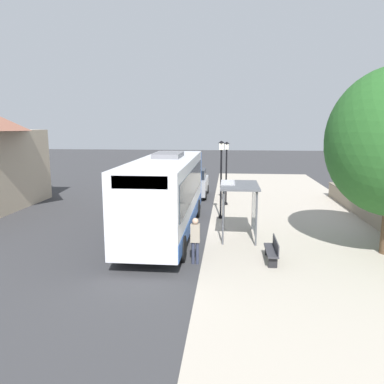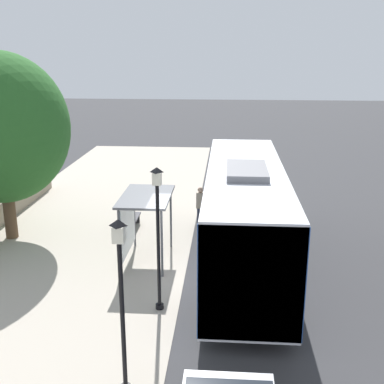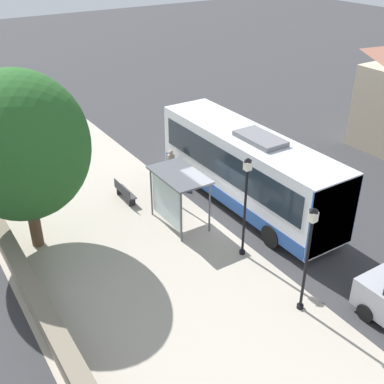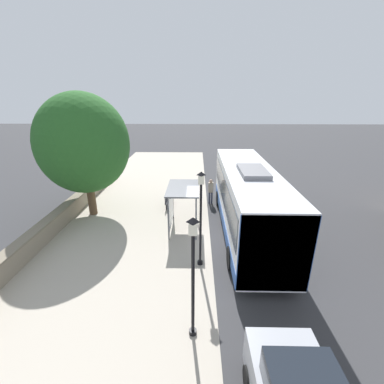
# 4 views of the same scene
# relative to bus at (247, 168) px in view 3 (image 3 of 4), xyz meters

# --- Properties ---
(ground_plane) EXTENTS (120.00, 120.00, 0.00)m
(ground_plane) POSITION_rel_bus_xyz_m (-1.96, -0.64, -1.96)
(ground_plane) COLOR #353538
(ground_plane) RESTS_ON ground
(sidewalk_plaza) EXTENTS (9.00, 44.00, 0.02)m
(sidewalk_plaza) POSITION_rel_bus_xyz_m (-6.46, -0.64, -1.95)
(sidewalk_plaza) COLOR #ADA393
(sidewalk_plaza) RESTS_ON ground
(stone_wall) EXTENTS (0.60, 20.00, 1.01)m
(stone_wall) POSITION_rel_bus_xyz_m (-10.51, -0.64, -1.44)
(stone_wall) COLOR gray
(stone_wall) RESTS_ON ground
(bus) EXTENTS (2.66, 10.57, 3.79)m
(bus) POSITION_rel_bus_xyz_m (0.00, 0.00, 0.00)
(bus) COLOR silver
(bus) RESTS_ON ground
(bus_shelter) EXTENTS (1.71, 2.86, 2.46)m
(bus_shelter) POSITION_rel_bus_xyz_m (-3.57, 0.31, 0.09)
(bus_shelter) COLOR #515459
(bus_shelter) RESTS_ON ground
(pedestrian) EXTENTS (0.34, 0.23, 1.77)m
(pedestrian) POSITION_rel_bus_xyz_m (-1.73, 3.94, -0.91)
(pedestrian) COLOR #2D3347
(pedestrian) RESTS_ON ground
(bench) EXTENTS (0.40, 1.68, 0.88)m
(bench) POSITION_rel_bus_xyz_m (-4.62, 3.45, -1.48)
(bench) COLOR #333338
(bench) RESTS_ON ground
(street_lamp_near) EXTENTS (0.28, 0.28, 4.09)m
(street_lamp_near) POSITION_rel_bus_xyz_m (-2.78, -6.64, 0.47)
(street_lamp_near) COLOR black
(street_lamp_near) RESTS_ON ground
(street_lamp_far) EXTENTS (0.28, 0.28, 4.30)m
(street_lamp_far) POSITION_rel_bus_xyz_m (-2.52, -3.05, 0.59)
(street_lamp_far) COLOR black
(street_lamp_far) RESTS_ON ground
(shade_tree) EXTENTS (5.24, 5.24, 7.36)m
(shade_tree) POSITION_rel_bus_xyz_m (-9.27, 2.09, 2.51)
(shade_tree) COLOR brown
(shade_tree) RESTS_ON ground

